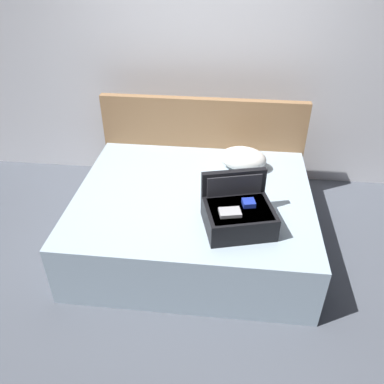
# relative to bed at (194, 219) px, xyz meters

# --- Properties ---
(ground_plane) EXTENTS (12.00, 12.00, 0.00)m
(ground_plane) POSITION_rel_bed_xyz_m (0.00, -0.40, -0.27)
(ground_plane) COLOR #4C515B
(back_wall) EXTENTS (8.00, 0.10, 2.60)m
(back_wall) POSITION_rel_bed_xyz_m (0.00, 1.25, 1.03)
(back_wall) COLOR silver
(back_wall) RESTS_ON ground
(bed) EXTENTS (1.97, 1.64, 0.53)m
(bed) POSITION_rel_bed_xyz_m (0.00, 0.00, 0.00)
(bed) COLOR #99ADBC
(bed) RESTS_ON ground
(headboard) EXTENTS (2.01, 0.08, 1.04)m
(headboard) POSITION_rel_bed_xyz_m (0.00, 0.86, 0.25)
(headboard) COLOR olive
(headboard) RESTS_ON ground
(hard_case_large) EXTENTS (0.58, 0.53, 0.37)m
(hard_case_large) POSITION_rel_bed_xyz_m (0.37, -0.39, 0.38)
(hard_case_large) COLOR black
(hard_case_large) RESTS_ON bed
(pillow_near_headboard) EXTENTS (0.46, 0.33, 0.21)m
(pillow_near_headboard) POSITION_rel_bed_xyz_m (0.40, 0.46, 0.37)
(pillow_near_headboard) COLOR white
(pillow_near_headboard) RESTS_ON bed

